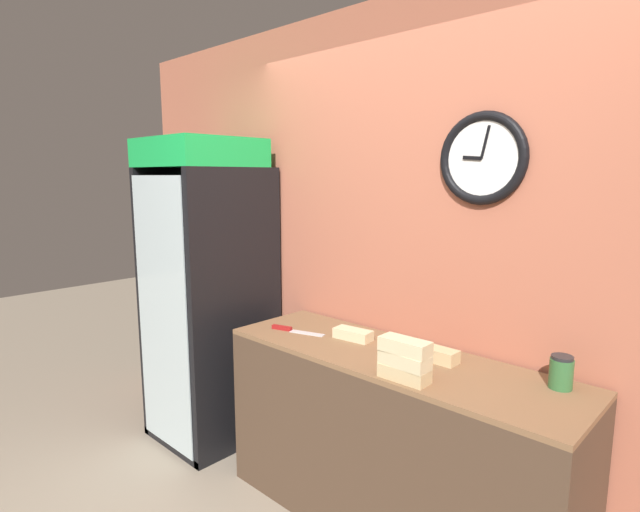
# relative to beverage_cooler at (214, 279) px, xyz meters

# --- Properties ---
(wall_back) EXTENTS (5.20, 0.10, 2.70)m
(wall_back) POSITION_rel_beverage_cooler_xyz_m (1.46, 0.36, 0.27)
(wall_back) COLOR #B7664C
(wall_back) RESTS_ON ground_plane
(prep_counter) EXTENTS (1.81, 0.56, 0.91)m
(prep_counter) POSITION_rel_beverage_cooler_xyz_m (1.45, 0.02, -0.63)
(prep_counter) COLOR #4C3828
(prep_counter) RESTS_ON ground_plane
(beverage_cooler) EXTENTS (0.67, 0.70, 2.01)m
(beverage_cooler) POSITION_rel_beverage_cooler_xyz_m (0.00, 0.00, 0.00)
(beverage_cooler) COLOR black
(beverage_cooler) RESTS_ON ground_plane
(sandwich_stack_bottom) EXTENTS (0.22, 0.10, 0.06)m
(sandwich_stack_bottom) POSITION_rel_beverage_cooler_xyz_m (1.66, -0.19, -0.15)
(sandwich_stack_bottom) COLOR tan
(sandwich_stack_bottom) RESTS_ON prep_counter
(sandwich_stack_middle) EXTENTS (0.22, 0.10, 0.06)m
(sandwich_stack_middle) POSITION_rel_beverage_cooler_xyz_m (1.66, -0.19, -0.08)
(sandwich_stack_middle) COLOR beige
(sandwich_stack_middle) RESTS_ON sandwich_stack_bottom
(sandwich_stack_top) EXTENTS (0.22, 0.10, 0.06)m
(sandwich_stack_top) POSITION_rel_beverage_cooler_xyz_m (1.66, -0.19, -0.02)
(sandwich_stack_top) COLOR beige
(sandwich_stack_top) RESTS_ON sandwich_stack_middle
(sandwich_flat_left) EXTENTS (0.21, 0.09, 0.06)m
(sandwich_flat_left) POSITION_rel_beverage_cooler_xyz_m (1.64, 0.11, -0.14)
(sandwich_flat_left) COLOR tan
(sandwich_flat_left) RESTS_ON prep_counter
(sandwich_flat_right) EXTENTS (0.22, 0.11, 0.05)m
(sandwich_flat_right) POSITION_rel_beverage_cooler_xyz_m (1.15, 0.08, -0.15)
(sandwich_flat_right) COLOR beige
(sandwich_flat_right) RESTS_ON prep_counter
(chefs_knife) EXTENTS (0.32, 0.13, 0.02)m
(chefs_knife) POSITION_rel_beverage_cooler_xyz_m (0.81, -0.05, -0.17)
(chefs_knife) COLOR silver
(chefs_knife) RESTS_ON prep_counter
(condiment_jar) EXTENTS (0.09, 0.09, 0.14)m
(condiment_jar) POSITION_rel_beverage_cooler_xyz_m (2.17, 0.19, -0.11)
(condiment_jar) COLOR #336B38
(condiment_jar) RESTS_ON prep_counter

